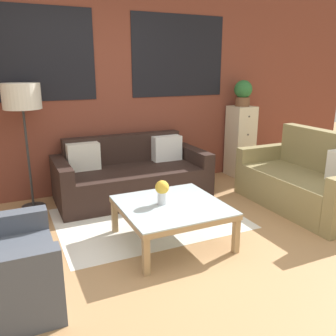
# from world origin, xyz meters

# --- Properties ---
(ground_plane) EXTENTS (16.00, 16.00, 0.00)m
(ground_plane) POSITION_xyz_m (0.00, 0.00, 0.00)
(ground_plane) COLOR #AD7F51
(wall_back_brick) EXTENTS (8.40, 0.09, 2.80)m
(wall_back_brick) POSITION_xyz_m (0.00, 2.44, 1.41)
(wall_back_brick) COLOR brown
(wall_back_brick) RESTS_ON ground_plane
(rug) EXTENTS (2.01, 1.48, 0.00)m
(rug) POSITION_xyz_m (-0.02, 1.20, 0.00)
(rug) COLOR silver
(rug) RESTS_ON ground_plane
(couch_dark) EXTENTS (1.93, 0.88, 0.78)m
(couch_dark) POSITION_xyz_m (0.05, 1.95, 0.28)
(couch_dark) COLOR black
(couch_dark) RESTS_ON ground_plane
(settee_vintage) EXTENTS (0.80, 1.60, 0.92)m
(settee_vintage) POSITION_xyz_m (1.84, 0.72, 0.31)
(settee_vintage) COLOR olive
(settee_vintage) RESTS_ON ground_plane
(coffee_table) EXTENTS (0.96, 0.96, 0.39)m
(coffee_table) POSITION_xyz_m (-0.02, 0.59, 0.34)
(coffee_table) COLOR silver
(coffee_table) RESTS_ON ground_plane
(floor_lamp) EXTENTS (0.42, 0.42, 1.48)m
(floor_lamp) POSITION_xyz_m (-1.17, 2.10, 1.29)
(floor_lamp) COLOR #2D2D2D
(floor_lamp) RESTS_ON ground_plane
(drawer_cabinet) EXTENTS (0.35, 0.38, 1.08)m
(drawer_cabinet) POSITION_xyz_m (1.92, 2.18, 0.54)
(drawer_cabinet) COLOR beige
(drawer_cabinet) RESTS_ON ground_plane
(potted_plant) EXTENTS (0.27, 0.27, 0.39)m
(potted_plant) POSITION_xyz_m (1.92, 2.18, 1.29)
(potted_plant) COLOR brown
(potted_plant) RESTS_ON drawer_cabinet
(flower_vase) EXTENTS (0.13, 0.13, 0.23)m
(flower_vase) POSITION_xyz_m (-0.10, 0.64, 0.53)
(flower_vase) COLOR silver
(flower_vase) RESTS_ON coffee_table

